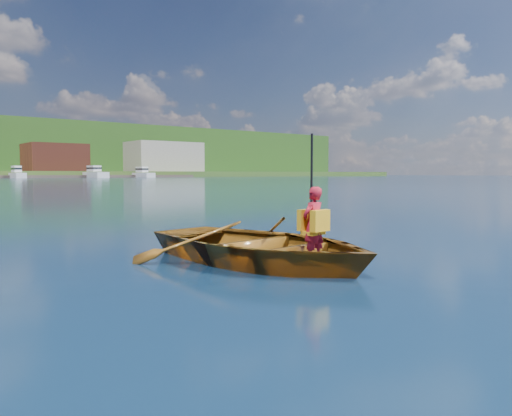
{
  "coord_description": "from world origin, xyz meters",
  "views": [
    {
      "loc": [
        -3.9,
        -6.44,
        1.36
      ],
      "look_at": [
        0.69,
        -0.53,
        0.84
      ],
      "focal_mm": 35.0,
      "sensor_mm": 36.0,
      "label": 1
    }
  ],
  "objects": [
    {
      "name": "rowboat",
      "position": [
        0.76,
        -0.53,
        0.27
      ],
      "size": [
        3.4,
        4.38,
        0.83
      ],
      "color": "brown",
      "rests_on": "ground"
    },
    {
      "name": "ground",
      "position": [
        0.0,
        0.0,
        0.0
      ],
      "size": [
        600.0,
        600.0,
        0.0
      ],
      "color": "#0E263C",
      "rests_on": "ground"
    },
    {
      "name": "child_paddler",
      "position": [
        1.04,
        -1.4,
        0.65
      ],
      "size": [
        0.42,
        0.38,
        1.83
      ],
      "color": "#AB172B",
      "rests_on": "ground"
    }
  ]
}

